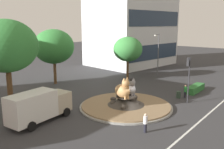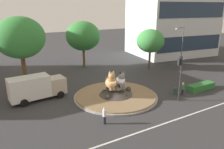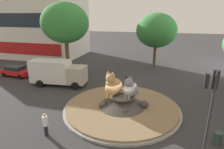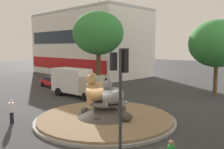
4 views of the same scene
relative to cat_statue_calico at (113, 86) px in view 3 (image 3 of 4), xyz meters
name	(u,v)px [view 3 (image 3 of 4)]	position (x,y,z in m)	size (l,w,h in m)	color
ground_plane	(122,109)	(0.79, 0.13, -2.25)	(160.00, 160.00, 0.00)	#333335
roundabout_island	(122,105)	(0.79, 0.14, -1.84)	(10.70, 10.70, 1.36)	gray
cat_statue_calico	(113,86)	(0.00, 0.00, 0.00)	(2.05, 2.49, 2.42)	tan
cat_statue_grey	(130,88)	(1.54, 0.10, -0.13)	(1.73, 2.13, 2.07)	gray
traffic_light_mast	(211,97)	(6.71, -4.74, 1.81)	(0.75, 0.50, 5.57)	#2D2D33
shophouse_block	(25,25)	(-24.34, 20.05, 3.99)	(24.65, 12.67, 17.25)	silver
second_tree_near_tower	(65,23)	(-8.72, 8.30, 5.04)	(6.35, 6.35, 10.01)	brown
third_tree_left	(156,31)	(3.14, 15.73, 3.73)	(6.36, 6.36, 8.69)	brown
pedestrian_white_shirt	(45,124)	(-3.71, -5.15, -1.31)	(0.37, 0.37, 1.78)	black
sedan_on_far_lane	(16,71)	(-15.65, 5.96, -1.47)	(4.44, 2.41, 1.46)	red
delivery_box_truck	(57,72)	(-8.10, 4.25, -0.57)	(6.90, 2.90, 3.12)	#B7AD99
litter_bin	(218,138)	(8.01, -3.14, -1.80)	(0.56, 0.56, 0.90)	#2D4233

